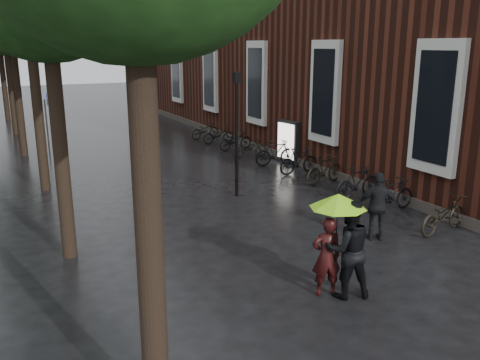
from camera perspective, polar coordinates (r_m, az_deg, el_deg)
brick_building at (r=28.66m, az=7.17°, el=17.58°), size 10.20×33.20×12.00m
person_burgundy at (r=9.80m, az=9.68°, el=-8.46°), size 0.66×0.54×1.57m
person_black at (r=9.77m, az=12.01°, el=-7.59°), size 1.11×0.98×1.90m
lime_umbrella at (r=9.45m, az=10.96°, el=-2.32°), size 1.06×1.06×1.57m
pedestrian_walking at (r=12.75m, az=15.21°, el=-2.87°), size 1.07×0.86×1.71m
parked_bicycles at (r=19.29m, az=5.36°, el=2.42°), size 1.98×15.94×1.04m
ad_lightbox at (r=20.47m, az=5.45°, el=4.28°), size 0.27×1.14×1.72m
lamp_post at (r=15.58m, az=-0.38°, el=6.45°), size 0.20×0.20×3.85m
cycle_sign at (r=22.51m, az=-20.84°, el=6.76°), size 0.14×0.49×2.72m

